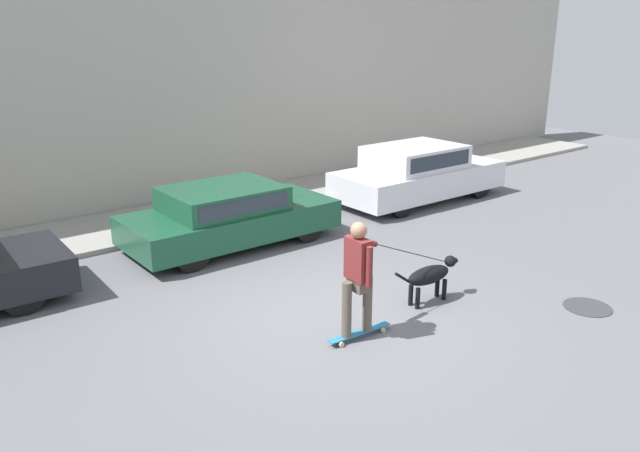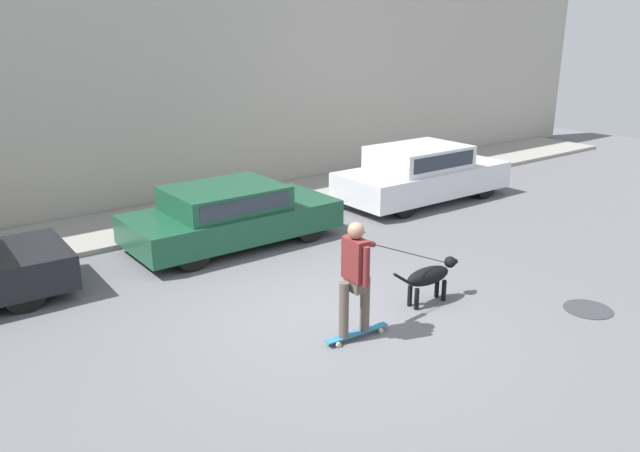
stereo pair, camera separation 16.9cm
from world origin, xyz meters
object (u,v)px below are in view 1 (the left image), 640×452
Objects in this scene: parked_car_1 at (229,216)px; skateboarder at (359,273)px; dog at (430,275)px; parked_car_2 at (418,174)px.

skateboarder is (-0.57, -4.31, 0.36)m from parked_car_1.
parked_car_1 is at bearing 106.94° from dog.
parked_car_1 is at bearing 85.86° from skateboarder.
skateboarder is (-5.70, -4.31, 0.30)m from parked_car_2.
parked_car_1 is 4.36m from skateboarder.
parked_car_2 reaches higher than parked_car_1.
parked_car_2 is 3.40× the size of dog.
skateboarder reaches higher than parked_car_1.
skateboarder is at bearing -97.57° from parked_car_1.
parked_car_2 is 1.72× the size of skateboarder.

